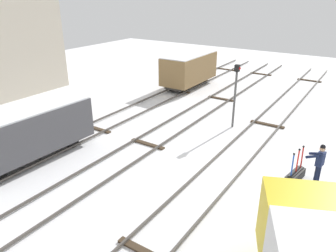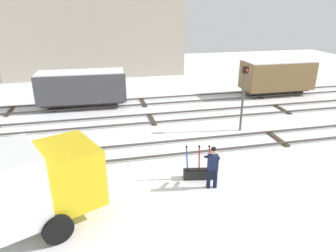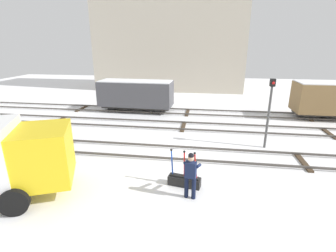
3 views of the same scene
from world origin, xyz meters
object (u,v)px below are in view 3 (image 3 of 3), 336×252
object	(u,v)px
freight_car_mid_siding	(136,94)
freight_car_back_track	(334,99)
signal_post	(270,106)
switch_lever_frame	(184,180)
rail_worker	(191,173)

from	to	relation	value
freight_car_mid_siding	freight_car_back_track	world-z (taller)	freight_car_back_track
signal_post	freight_car_back_track	bearing A→B (deg)	46.79
switch_lever_frame	freight_car_mid_siding	bearing A→B (deg)	124.82
signal_post	freight_car_mid_siding	size ratio (longest dim) A/B	0.62
switch_lever_frame	signal_post	distance (m)	6.10
freight_car_mid_siding	freight_car_back_track	distance (m)	14.44
freight_car_mid_siding	freight_car_back_track	bearing A→B (deg)	1.95
switch_lever_frame	freight_car_mid_siding	xyz separation A→B (m)	(-4.76, 10.54, 1.15)
signal_post	freight_car_mid_siding	bearing A→B (deg)	144.13
switch_lever_frame	rail_worker	world-z (taller)	rail_worker
signal_post	freight_car_back_track	xyz separation A→B (m)	(5.84, 6.22, -0.72)
switch_lever_frame	rail_worker	distance (m)	1.06
freight_car_mid_siding	freight_car_back_track	xyz separation A→B (m)	(14.44, 0.00, 0.08)
rail_worker	freight_car_back_track	world-z (taller)	freight_car_back_track
switch_lever_frame	freight_car_mid_siding	world-z (taller)	freight_car_mid_siding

